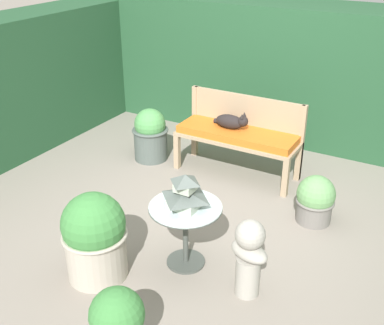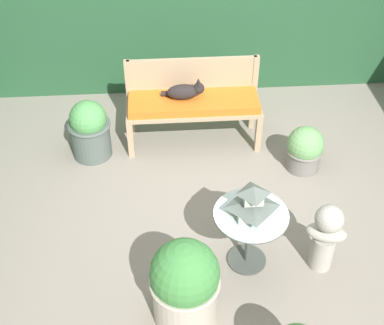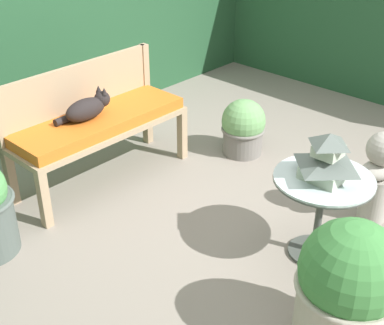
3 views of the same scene
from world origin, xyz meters
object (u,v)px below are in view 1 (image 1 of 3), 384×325
(pagoda_birdhouse, at_px, (185,193))
(potted_plant_table_far, at_px, (315,200))
(potted_plant_bench_right, at_px, (95,237))
(potted_plant_bench_left, at_px, (150,135))
(cat, at_px, (232,121))
(potted_plant_table_near, at_px, (118,324))
(garden_bust, at_px, (249,255))
(garden_bench, at_px, (237,137))
(patio_table, at_px, (186,219))

(pagoda_birdhouse, xyz_separation_m, potted_plant_table_far, (0.72, 1.13, -0.44))
(potted_plant_table_far, height_order, potted_plant_bench_right, potted_plant_bench_right)
(pagoda_birdhouse, bearing_deg, potted_plant_bench_left, 132.17)
(cat, xyz_separation_m, potted_plant_table_near, (0.53, -2.71, -0.30))
(pagoda_birdhouse, height_order, potted_plant_bench_left, pagoda_birdhouse)
(pagoda_birdhouse, relative_size, garden_bust, 0.48)
(cat, relative_size, garden_bust, 0.67)
(pagoda_birdhouse, distance_m, potted_plant_table_near, 1.13)
(potted_plant_table_near, bearing_deg, pagoda_birdhouse, 97.40)
(potted_plant_table_far, distance_m, potted_plant_table_near, 2.27)
(pagoda_birdhouse, xyz_separation_m, potted_plant_table_near, (0.14, -1.06, -0.36))
(garden_bench, relative_size, potted_plant_bench_right, 1.86)
(cat, relative_size, potted_plant_table_near, 0.77)
(garden_bench, height_order, pagoda_birdhouse, pagoda_birdhouse)
(potted_plant_table_far, bearing_deg, pagoda_birdhouse, -122.48)
(garden_bench, bearing_deg, cat, 169.53)
(patio_table, height_order, garden_bust, garden_bust)
(pagoda_birdhouse, bearing_deg, potted_plant_table_near, -82.60)
(garden_bust, relative_size, potted_plant_bench_right, 0.89)
(garden_bench, distance_m, patio_table, 1.67)
(potted_plant_table_far, bearing_deg, potted_plant_bench_right, -128.02)
(patio_table, relative_size, potted_plant_table_near, 1.04)
(potted_plant_bench_left, height_order, potted_plant_table_near, potted_plant_bench_left)
(cat, relative_size, patio_table, 0.74)
(garden_bust, bearing_deg, potted_plant_table_near, -96.93)
(cat, distance_m, potted_plant_table_far, 1.29)
(garden_bust, xyz_separation_m, potted_plant_bench_left, (-1.93, 1.57, -0.05))
(patio_table, relative_size, garden_bust, 0.91)
(potted_plant_bench_left, bearing_deg, garden_bust, -39.13)
(garden_bust, bearing_deg, potted_plant_table_far, 100.94)
(potted_plant_table_far, bearing_deg, patio_table, -122.48)
(garden_bust, relative_size, potted_plant_bench_left, 1.03)
(pagoda_birdhouse, distance_m, potted_plant_bench_left, 2.04)
(garden_bench, xyz_separation_m, pagoda_birdhouse, (0.31, -1.64, 0.22))
(cat, height_order, potted_plant_bench_left, cat)
(cat, xyz_separation_m, potted_plant_bench_left, (-0.95, -0.16, -0.30))
(cat, distance_m, pagoda_birdhouse, 1.70)
(garden_bust, relative_size, potted_plant_table_near, 1.15)
(patio_table, distance_m, potted_plant_bench_left, 2.01)
(garden_bench, relative_size, cat, 3.15)
(pagoda_birdhouse, relative_size, potted_plant_table_near, 0.55)
(cat, bearing_deg, potted_plant_table_far, -26.20)
(potted_plant_bench_left, xyz_separation_m, potted_plant_table_near, (1.49, -2.55, -0.00))
(pagoda_birdhouse, bearing_deg, garden_bench, 100.86)
(patio_table, bearing_deg, potted_plant_table_near, -82.60)
(potted_plant_table_far, xyz_separation_m, potted_plant_table_near, (-0.58, -2.19, 0.08))
(garden_bench, distance_m, potted_plant_table_far, 1.17)
(potted_plant_bench_left, bearing_deg, potted_plant_table_far, -9.77)
(garden_bench, bearing_deg, potted_plant_bench_right, -95.88)
(garden_bench, xyz_separation_m, garden_bust, (0.90, -1.72, -0.09))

